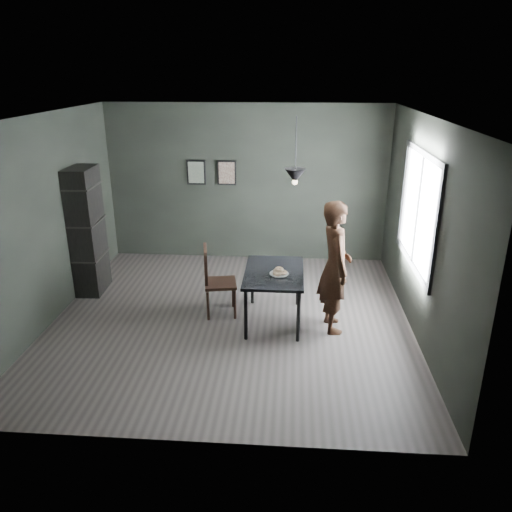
# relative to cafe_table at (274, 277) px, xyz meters

# --- Properties ---
(ground) EXTENTS (5.00, 5.00, 0.00)m
(ground) POSITION_rel_cafe_table_xyz_m (-0.60, 0.00, -0.67)
(ground) COLOR #322D2B
(ground) RESTS_ON ground
(back_wall) EXTENTS (5.00, 0.10, 2.80)m
(back_wall) POSITION_rel_cafe_table_xyz_m (-0.60, 2.50, 0.73)
(back_wall) COLOR black
(back_wall) RESTS_ON ground
(ceiling) EXTENTS (5.00, 5.00, 0.02)m
(ceiling) POSITION_rel_cafe_table_xyz_m (-0.60, 0.00, 2.13)
(ceiling) COLOR silver
(ceiling) RESTS_ON ground
(window_assembly) EXTENTS (0.04, 1.96, 1.56)m
(window_assembly) POSITION_rel_cafe_table_xyz_m (1.87, 0.20, 0.93)
(window_assembly) COLOR white
(window_assembly) RESTS_ON ground
(cafe_table) EXTENTS (0.80, 1.20, 0.75)m
(cafe_table) POSITION_rel_cafe_table_xyz_m (0.00, 0.00, 0.00)
(cafe_table) COLOR black
(cafe_table) RESTS_ON ground
(white_plate) EXTENTS (0.23, 0.23, 0.01)m
(white_plate) POSITION_rel_cafe_table_xyz_m (0.07, -0.10, 0.08)
(white_plate) COLOR white
(white_plate) RESTS_ON cafe_table
(donut_pile) EXTENTS (0.20, 0.21, 0.09)m
(donut_pile) POSITION_rel_cafe_table_xyz_m (0.07, -0.10, 0.12)
(donut_pile) COLOR beige
(donut_pile) RESTS_ON white_plate
(woman) EXTENTS (0.52, 0.71, 1.79)m
(woman) POSITION_rel_cafe_table_xyz_m (0.81, -0.14, 0.23)
(woman) COLOR black
(woman) RESTS_ON ground
(wood_chair) EXTENTS (0.52, 0.52, 1.02)m
(wood_chair) POSITION_rel_cafe_table_xyz_m (-0.86, 0.16, -0.09)
(wood_chair) COLOR black
(wood_chair) RESTS_ON ground
(shelf_unit) EXTENTS (0.40, 0.67, 1.98)m
(shelf_unit) POSITION_rel_cafe_table_xyz_m (-2.92, 0.83, 0.32)
(shelf_unit) COLOR black
(shelf_unit) RESTS_ON ground
(pendant_lamp) EXTENTS (0.28, 0.28, 0.86)m
(pendant_lamp) POSITION_rel_cafe_table_xyz_m (0.25, 0.10, 1.38)
(pendant_lamp) COLOR black
(pendant_lamp) RESTS_ON ground
(framed_print_left) EXTENTS (0.34, 0.04, 0.44)m
(framed_print_left) POSITION_rel_cafe_table_xyz_m (-1.50, 2.47, 0.93)
(framed_print_left) COLOR black
(framed_print_left) RESTS_ON ground
(framed_print_right) EXTENTS (0.34, 0.04, 0.44)m
(framed_print_right) POSITION_rel_cafe_table_xyz_m (-0.95, 2.47, 0.93)
(framed_print_right) COLOR black
(framed_print_right) RESTS_ON ground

